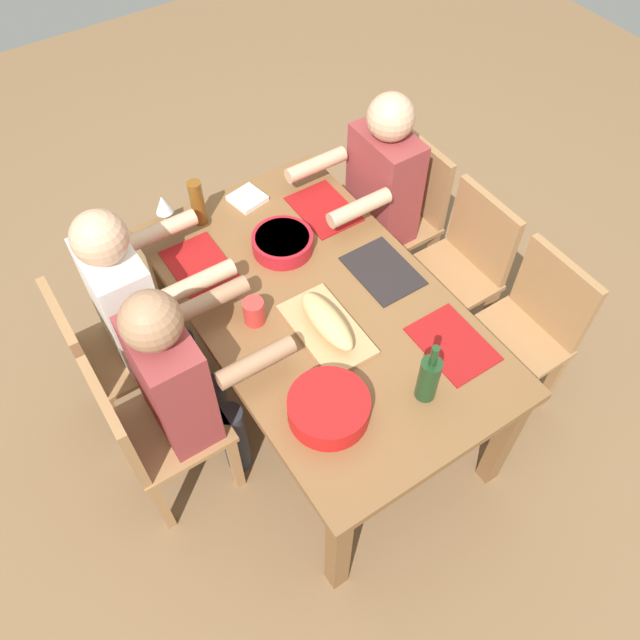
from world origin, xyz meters
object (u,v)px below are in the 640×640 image
at_px(chair_near_left, 527,329).
at_px(bread_loaf, 327,321).
at_px(chair_far_right, 107,353).
at_px(chair_near_center, 460,265).
at_px(serving_bowl_salad, 329,407).
at_px(cup_far_center, 254,312).
at_px(diner_far_center, 184,380).
at_px(diner_near_right, 376,192).
at_px(wine_glass, 163,206).
at_px(chair_far_center, 150,431).
at_px(chair_near_right, 402,211).
at_px(cutting_board, 327,330).
at_px(beer_bottle, 197,203).
at_px(dining_table, 320,317).
at_px(serving_bowl_greens, 283,242).
at_px(diner_far_right, 136,303).
at_px(napkin_stack, 247,198).
at_px(wine_bottle, 429,378).

height_order(chair_near_left, bread_loaf, same).
bearing_deg(chair_far_right, chair_near_center, -105.65).
bearing_deg(serving_bowl_salad, cup_far_center, 0.94).
height_order(chair_near_left, diner_far_center, diner_far_center).
relative_size(diner_near_right, diner_far_center, 1.00).
bearing_deg(chair_near_left, wine_glass, 43.21).
distance_m(chair_near_left, chair_far_center, 1.65).
distance_m(chair_near_right, serving_bowl_salad, 1.40).
distance_m(diner_near_right, wine_glass, 0.99).
height_order(cutting_board, bread_loaf, bread_loaf).
bearing_deg(chair_near_right, chair_far_center, 105.65).
bearing_deg(diner_far_center, beer_bottle, -32.01).
bearing_deg(dining_table, serving_bowl_greens, -5.33).
relative_size(diner_far_right, cup_far_center, 11.01).
xyz_separation_m(serving_bowl_greens, cup_far_center, (-0.27, 0.29, 0.01)).
xyz_separation_m(chair_near_right, serving_bowl_greens, (-0.11, 0.76, 0.30)).
bearing_deg(wine_glass, napkin_stack, -98.14).
xyz_separation_m(wine_bottle, beer_bottle, (1.24, 0.27, 0.00)).
bearing_deg(chair_near_left, cutting_board, 69.65).
bearing_deg(wine_bottle, chair_near_right, -35.27).
xyz_separation_m(serving_bowl_salad, bread_loaf, (0.31, -0.20, 0.01)).
bearing_deg(chair_near_center, bread_loaf, 98.72).
bearing_deg(chair_near_center, chair_far_right, 74.35).
relative_size(chair_near_left, wine_glass, 5.12).
relative_size(cutting_board, bread_loaf, 1.25).
xyz_separation_m(chair_far_center, wine_glass, (0.74, -0.48, 0.37)).
distance_m(chair_near_center, cup_far_center, 1.10).
distance_m(diner_near_right, diner_far_right, 1.22).
relative_size(dining_table, serving_bowl_salad, 5.58).
height_order(chair_near_center, napkin_stack, chair_near_center).
height_order(serving_bowl_salad, napkin_stack, serving_bowl_salad).
bearing_deg(chair_near_right, chair_far_right, 90.00).
xyz_separation_m(serving_bowl_salad, cutting_board, (0.31, -0.20, -0.04)).
height_order(diner_near_right, beer_bottle, diner_near_right).
distance_m(chair_far_center, serving_bowl_greens, 0.94).
relative_size(dining_table, cutting_board, 4.04).
xyz_separation_m(chair_far_right, cup_far_center, (-0.38, -0.53, 0.31)).
bearing_deg(dining_table, chair_far_right, 60.73).
relative_size(serving_bowl_salad, beer_bottle, 1.32).
relative_size(dining_table, chair_far_right, 1.90).
distance_m(chair_near_left, diner_far_center, 1.49).
height_order(chair_far_right, chair_near_center, same).
height_order(dining_table, serving_bowl_greens, serving_bowl_greens).
distance_m(bread_loaf, wine_glass, 0.91).
height_order(cutting_board, napkin_stack, napkin_stack).
xyz_separation_m(chair_near_left, wine_glass, (1.18, 1.11, 0.37)).
distance_m(dining_table, chair_near_left, 0.93).
bearing_deg(diner_near_right, beer_bottle, 73.56).
xyz_separation_m(diner_near_right, chair_far_right, (0.00, 1.40, -0.21)).
bearing_deg(chair_near_right, dining_table, 119.27).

